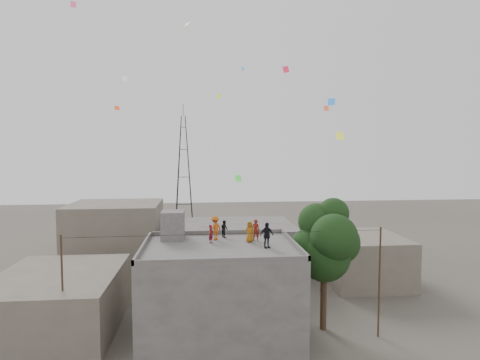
# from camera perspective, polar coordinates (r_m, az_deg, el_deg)

# --- Properties ---
(ground) EXTENTS (140.00, 140.00, 0.00)m
(ground) POSITION_cam_1_polar(r_m,az_deg,el_deg) (28.70, -2.86, -21.37)
(ground) COLOR #48423B
(ground) RESTS_ON ground
(main_building) EXTENTS (10.00, 8.00, 6.10)m
(main_building) POSITION_cam_1_polar(r_m,az_deg,el_deg) (27.52, -2.89, -15.63)
(main_building) COLOR #504D4A
(main_building) RESTS_ON ground
(parapet) EXTENTS (10.00, 8.00, 0.30)m
(parapet) POSITION_cam_1_polar(r_m,az_deg,el_deg) (26.61, -2.91, -9.13)
(parapet) COLOR #504D4A
(parapet) RESTS_ON main_building
(stair_head_box) EXTENTS (1.60, 1.80, 2.00)m
(stair_head_box) POSITION_cam_1_polar(r_m,az_deg,el_deg) (29.03, -9.52, -6.35)
(stair_head_box) COLOR #504D4A
(stair_head_box) RESTS_ON main_building
(neighbor_west) EXTENTS (8.00, 10.00, 4.00)m
(neighbor_west) POSITION_cam_1_polar(r_m,az_deg,el_deg) (31.32, -24.43, -15.55)
(neighbor_west) COLOR #5F584B
(neighbor_west) RESTS_ON ground
(neighbor_north) EXTENTS (12.00, 9.00, 5.00)m
(neighbor_north) POSITION_cam_1_polar(r_m,az_deg,el_deg) (41.20, -0.99, -9.70)
(neighbor_north) COLOR #504D4A
(neighbor_north) RESTS_ON ground
(neighbor_northwest) EXTENTS (9.00, 8.00, 7.00)m
(neighbor_northwest) POSITION_cam_1_polar(r_m,az_deg,el_deg) (43.70, -17.24, -7.73)
(neighbor_northwest) COLOR #5F584B
(neighbor_northwest) RESTS_ON ground
(neighbor_east) EXTENTS (7.00, 8.00, 4.40)m
(neighbor_east) POSITION_cam_1_polar(r_m,az_deg,el_deg) (40.25, 17.10, -10.65)
(neighbor_east) COLOR #5F584B
(neighbor_east) RESTS_ON ground
(tree) EXTENTS (4.90, 4.60, 9.10)m
(tree) POSITION_cam_1_polar(r_m,az_deg,el_deg) (28.51, 12.17, -8.62)
(tree) COLOR black
(tree) RESTS_ON ground
(utility_line) EXTENTS (20.12, 0.62, 7.40)m
(utility_line) POSITION_cam_1_polar(r_m,az_deg,el_deg) (26.11, -1.63, -14.92)
(utility_line) COLOR black
(utility_line) RESTS_ON ground
(transmission_tower) EXTENTS (2.97, 2.97, 20.01)m
(transmission_tower) POSITION_cam_1_polar(r_m,az_deg,el_deg) (66.01, -8.00, 1.25)
(transmission_tower) COLOR black
(transmission_tower) RESTS_ON ground
(person_red_adult) EXTENTS (0.63, 0.50, 1.52)m
(person_red_adult) POSITION_cam_1_polar(r_m,az_deg,el_deg) (28.18, 2.25, -7.11)
(person_red_adult) COLOR maroon
(person_red_adult) RESTS_ON main_building
(person_orange_child) EXTENTS (0.82, 0.66, 1.45)m
(person_orange_child) POSITION_cam_1_polar(r_m,az_deg,el_deg) (27.74, 1.38, -7.36)
(person_orange_child) COLOR #9B5B11
(person_orange_child) RESTS_ON main_building
(person_dark_child) EXTENTS (0.68, 0.75, 1.24)m
(person_dark_child) POSITION_cam_1_polar(r_m,az_deg,el_deg) (29.29, -2.24, -6.95)
(person_dark_child) COLOR black
(person_dark_child) RESTS_ON main_building
(person_dark_adult) EXTENTS (1.06, 0.73, 1.67)m
(person_dark_adult) POSITION_cam_1_polar(r_m,az_deg,el_deg) (26.12, 3.81, -7.85)
(person_dark_adult) COLOR black
(person_dark_adult) RESTS_ON main_building
(person_orange_adult) EXTENTS (1.24, 1.22, 1.71)m
(person_orange_adult) POSITION_cam_1_polar(r_m,az_deg,el_deg) (28.42, -3.57, -6.82)
(person_orange_adult) COLOR #C25816
(person_orange_adult) RESTS_ON main_building
(person_red_child) EXTENTS (0.46, 0.54, 1.24)m
(person_red_child) POSITION_cam_1_polar(r_m,az_deg,el_deg) (27.59, -4.14, -7.65)
(person_red_child) COLOR maroon
(person_red_child) RESTS_ON main_building
(kites) EXTENTS (20.72, 17.98, 12.38)m
(kites) POSITION_cam_1_polar(r_m,az_deg,el_deg) (33.06, 0.86, 12.33)
(kites) COLOR #DB4317
(kites) RESTS_ON ground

